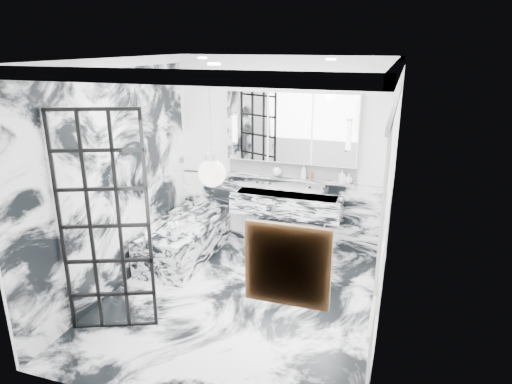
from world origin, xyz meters
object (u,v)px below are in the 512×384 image
(mirror_cabinet, at_px, (291,128))
(bathtub, at_px, (185,239))
(trough_sink, at_px, (286,204))
(crittall_door, at_px, (105,226))

(mirror_cabinet, bearing_deg, bathtub, -147.94)
(trough_sink, height_order, mirror_cabinet, mirror_cabinet)
(mirror_cabinet, relative_size, bathtub, 1.15)
(trough_sink, xyz_separation_m, mirror_cabinet, (-0.00, 0.17, 1.09))
(crittall_door, relative_size, mirror_cabinet, 1.25)
(trough_sink, bearing_deg, mirror_cabinet, 90.00)
(trough_sink, distance_m, mirror_cabinet, 1.10)
(crittall_door, distance_m, bathtub, 2.00)
(trough_sink, xyz_separation_m, bathtub, (-1.33, -0.66, -0.45))
(bathtub, bearing_deg, trough_sink, 26.48)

